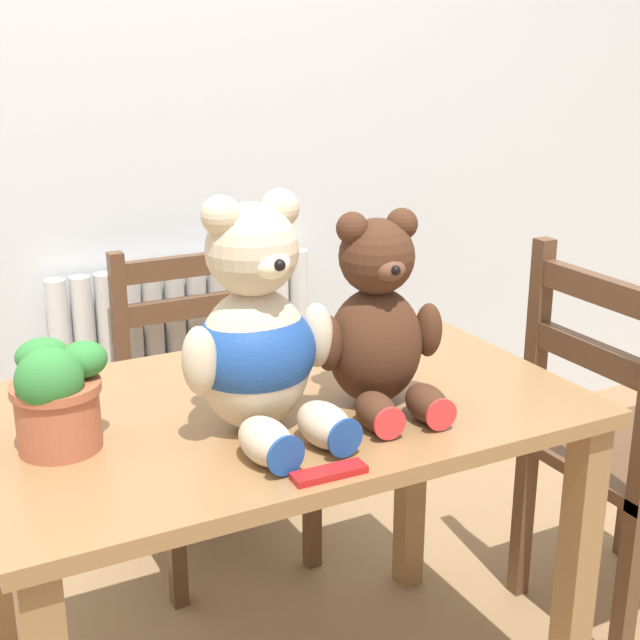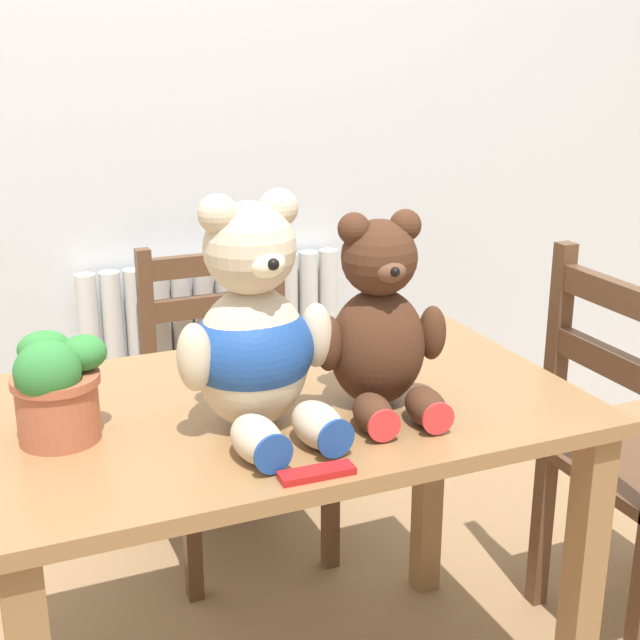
% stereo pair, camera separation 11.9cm
% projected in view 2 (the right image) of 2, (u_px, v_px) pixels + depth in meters
% --- Properties ---
extents(wall_back, '(8.00, 0.04, 2.60)m').
position_uv_depth(wall_back, '(141.00, 73.00, 2.47)').
color(wall_back, silver).
rests_on(wall_back, ground_plane).
extents(radiator, '(0.82, 0.10, 0.76)m').
position_uv_depth(radiator, '(218.00, 391.00, 2.77)').
color(radiator, silver).
rests_on(radiator, ground_plane).
extents(dining_table, '(1.12, 0.70, 0.74)m').
position_uv_depth(dining_table, '(282.00, 459.00, 1.74)').
color(dining_table, olive).
rests_on(dining_table, ground_plane).
extents(wooden_chair_behind, '(0.43, 0.44, 0.85)m').
position_uv_depth(wooden_chair_behind, '(232.00, 398.00, 2.49)').
color(wooden_chair_behind, brown).
rests_on(wooden_chair_behind, ground_plane).
extents(teddy_bear_left, '(0.30, 0.31, 0.42)m').
position_uv_depth(teddy_bear_left, '(254.00, 337.00, 1.54)').
color(teddy_bear_left, beige).
rests_on(teddy_bear_left, dining_table).
extents(teddy_bear_right, '(0.26, 0.27, 0.37)m').
position_uv_depth(teddy_bear_right, '(380.00, 325.00, 1.63)').
color(teddy_bear_right, '#472819').
rests_on(teddy_bear_right, dining_table).
extents(potted_plant, '(0.17, 0.15, 0.19)m').
position_uv_depth(potted_plant, '(56.00, 387.00, 1.50)').
color(potted_plant, '#B25B3D').
rests_on(potted_plant, dining_table).
extents(chocolate_bar, '(0.12, 0.04, 0.01)m').
position_uv_depth(chocolate_bar, '(317.00, 473.00, 1.40)').
color(chocolate_bar, red).
rests_on(chocolate_bar, dining_table).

